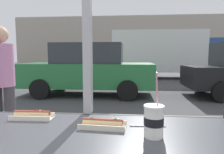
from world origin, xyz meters
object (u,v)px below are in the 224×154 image
at_px(parked_car_green, 89,69).
at_px(box_truck, 169,52).
at_px(hotdog_tray_near, 32,115).
at_px(hotdog_tray_far, 103,124).
at_px(pedestrian, 2,79).
at_px(soda_cup_left, 154,121).

height_order(parked_car_green, box_truck, box_truck).
distance_m(hotdog_tray_near, box_truck, 11.92).
distance_m(hotdog_tray_far, pedestrian, 2.18).
relative_size(hotdog_tray_near, pedestrian, 0.15).
bearing_deg(pedestrian, parked_car_green, 86.80).
height_order(hotdog_tray_near, pedestrian, pedestrian).
bearing_deg(soda_cup_left, box_truck, 79.16).
relative_size(hotdog_tray_far, parked_car_green, 0.06).
xyz_separation_m(parked_car_green, box_truck, (3.81, 5.67, 0.66)).
bearing_deg(pedestrian, hotdog_tray_near, -51.45).
bearing_deg(hotdog_tray_far, pedestrian, 135.78).
height_order(soda_cup_left, hotdog_tray_far, soda_cup_left).
relative_size(hotdog_tray_far, pedestrian, 0.15).
height_order(hotdog_tray_near, hotdog_tray_far, same).
bearing_deg(pedestrian, box_truck, 68.16).
relative_size(box_truck, pedestrian, 4.33).
xyz_separation_m(soda_cup_left, pedestrian, (-1.81, 1.61, -0.01)).
distance_m(soda_cup_left, parked_car_green, 6.28).
xyz_separation_m(hotdog_tray_far, pedestrian, (-1.56, 1.52, 0.04)).
height_order(soda_cup_left, hotdog_tray_near, soda_cup_left).
bearing_deg(parked_car_green, pedestrian, -93.20).
height_order(soda_cup_left, box_truck, box_truck).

